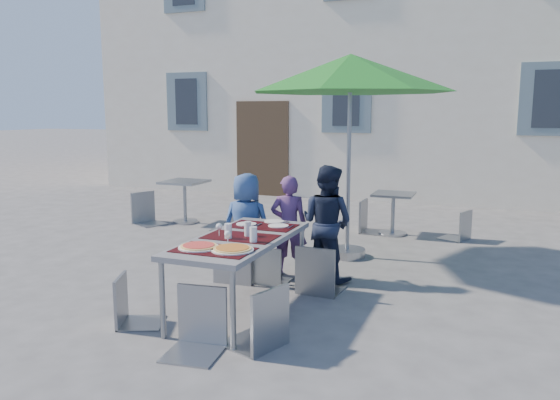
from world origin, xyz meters
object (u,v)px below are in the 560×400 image
at_px(dining_table, 240,242).
at_px(child_1, 289,226).
at_px(bg_chair_l_1, 370,197).
at_px(bg_chair_r_1, 461,207).
at_px(chair_5, 197,282).
at_px(pizza_near_left, 199,246).
at_px(child_0, 247,225).
at_px(chair_0, 235,230).
at_px(chair_2, 319,240).
at_px(patio_umbrella, 350,75).
at_px(bg_chair_l_0, 146,189).
at_px(chair_1, 269,242).
at_px(child_2, 327,223).
at_px(bg_chair_r_0, 229,200).
at_px(cafe_table_0, 185,194).
at_px(cafe_table_1, 393,208).
at_px(chair_3, 130,271).
at_px(pizza_near_right, 232,249).
at_px(chair_4, 261,279).

distance_m(dining_table, child_1, 1.30).
xyz_separation_m(bg_chair_l_1, bg_chair_r_1, (1.41, -0.03, -0.08)).
bearing_deg(chair_5, dining_table, 93.45).
height_order(pizza_near_left, child_0, child_0).
height_order(chair_0, chair_2, chair_0).
height_order(child_0, chair_5, child_0).
xyz_separation_m(pizza_near_left, patio_umbrella, (0.62, 2.92, 1.67)).
bearing_deg(child_0, patio_umbrella, -127.87).
height_order(child_1, bg_chair_l_0, child_1).
xyz_separation_m(dining_table, chair_1, (-0.06, 0.88, -0.20)).
relative_size(child_2, bg_chair_r_1, 1.53).
distance_m(dining_table, pizza_near_left, 0.57).
bearing_deg(bg_chair_r_1, bg_chair_r_0, -169.87).
bearing_deg(child_2, child_0, 28.14).
height_order(cafe_table_0, cafe_table_1, cafe_table_0).
height_order(child_0, cafe_table_1, child_0).
xyz_separation_m(chair_0, bg_chair_r_1, (2.30, 3.15, -0.11)).
height_order(child_2, bg_chair_r_1, child_2).
bearing_deg(chair_0, chair_3, -102.55).
height_order(pizza_near_right, bg_chair_l_0, bg_chair_l_0).
relative_size(chair_1, chair_5, 0.86).
bearing_deg(pizza_near_right, bg_chair_r_1, 69.57).
bearing_deg(bg_chair_l_0, child_1, -29.79).
height_order(patio_umbrella, bg_chair_r_0, patio_umbrella).
height_order(chair_0, bg_chair_r_1, chair_0).
xyz_separation_m(chair_2, bg_chair_l_1, (-0.14, 3.23, -0.01)).
height_order(chair_0, cafe_table_0, chair_0).
relative_size(child_1, patio_umbrella, 0.45).
relative_size(child_2, cafe_table_1, 2.01).
relative_size(child_1, bg_chair_l_0, 1.15).
xyz_separation_m(chair_5, bg_chair_r_0, (-1.86, 4.28, -0.08)).
relative_size(pizza_near_left, child_2, 0.27).
height_order(pizza_near_right, chair_0, chair_0).
distance_m(child_2, cafe_table_1, 2.70).
height_order(chair_0, chair_4, chair_0).
relative_size(pizza_near_right, chair_5, 0.38).
relative_size(chair_2, bg_chair_l_0, 0.96).
height_order(pizza_near_left, chair_2, chair_2).
distance_m(bg_chair_l_0, cafe_table_1, 4.28).
bearing_deg(chair_5, chair_3, 163.14).
xyz_separation_m(child_0, child_2, (0.94, 0.21, 0.05)).
distance_m(child_2, chair_1, 0.72).
xyz_separation_m(child_0, chair_3, (-0.35, -1.79, -0.11)).
distance_m(pizza_near_right, cafe_table_0, 5.05).
relative_size(child_1, child_2, 0.90).
bearing_deg(bg_chair_r_1, child_0, -128.45).
relative_size(chair_3, chair_5, 0.89).
relative_size(pizza_near_left, pizza_near_right, 0.97).
bearing_deg(bg_chair_r_0, child_0, -58.60).
bearing_deg(child_0, chair_5, 101.30).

